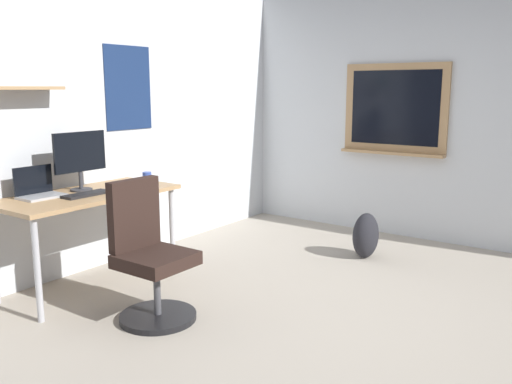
% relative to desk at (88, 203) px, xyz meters
% --- Properties ---
extents(ground_plane, '(5.20, 5.20, 0.00)m').
position_rel_desk_xyz_m(ground_plane, '(0.48, -2.04, -0.68)').
color(ground_plane, '#ADA393').
rests_on(ground_plane, ground).
extents(wall_back, '(5.00, 0.30, 2.60)m').
position_rel_desk_xyz_m(wall_back, '(0.48, 0.41, 0.62)').
color(wall_back, silver).
rests_on(wall_back, ground).
extents(wall_right, '(0.22, 5.00, 2.60)m').
position_rel_desk_xyz_m(wall_right, '(2.93, -2.01, 0.62)').
color(wall_right, silver).
rests_on(wall_right, ground).
extents(desk, '(1.38, 0.67, 0.75)m').
position_rel_desk_xyz_m(desk, '(0.00, 0.00, 0.00)').
color(desk, tan).
rests_on(desk, ground).
extents(office_chair, '(0.52, 0.52, 0.95)m').
position_rel_desk_xyz_m(office_chair, '(-0.15, -0.82, -0.27)').
color(office_chair, black).
rests_on(office_chair, ground).
extents(laptop, '(0.31, 0.21, 0.23)m').
position_rel_desk_xyz_m(laptop, '(-0.31, 0.16, 0.13)').
color(laptop, '#ADAFB5').
rests_on(laptop, desk).
extents(monitor_primary, '(0.46, 0.17, 0.46)m').
position_rel_desk_xyz_m(monitor_primary, '(0.03, 0.11, 0.35)').
color(monitor_primary, '#38383D').
rests_on(monitor_primary, desk).
extents(keyboard, '(0.37, 0.13, 0.02)m').
position_rel_desk_xyz_m(keyboard, '(-0.07, -0.08, 0.09)').
color(keyboard, black).
rests_on(keyboard, desk).
extents(computer_mouse, '(0.10, 0.06, 0.03)m').
position_rel_desk_xyz_m(computer_mouse, '(0.21, -0.08, 0.09)').
color(computer_mouse, '#262628').
rests_on(computer_mouse, desk).
extents(coffee_mug, '(0.08, 0.08, 0.09)m').
position_rel_desk_xyz_m(coffee_mug, '(0.59, -0.03, 0.12)').
color(coffee_mug, '#334CA5').
rests_on(coffee_mug, desk).
extents(backpack, '(0.32, 0.22, 0.42)m').
position_rel_desk_xyz_m(backpack, '(1.95, -1.46, -0.47)').
color(backpack, '#232328').
rests_on(backpack, ground).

